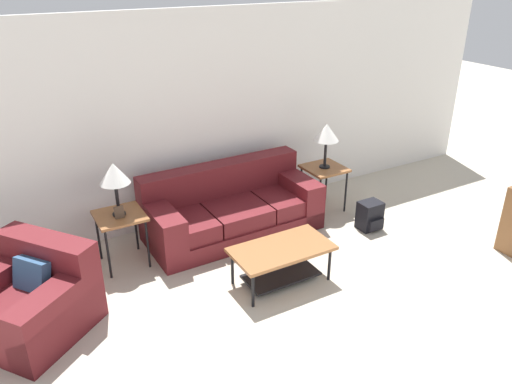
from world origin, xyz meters
name	(u,v)px	position (x,y,z in m)	size (l,w,h in m)	color
wall_back	(209,118)	(0.00, 4.75, 1.30)	(8.92, 0.06, 2.60)	white
couch	(231,210)	(-0.02, 4.13, 0.29)	(2.11, 0.94, 0.82)	maroon
armchair	(30,301)	(-2.41, 3.45, 0.29)	(1.34, 1.35, 0.80)	maroon
coffee_table	(281,256)	(-0.06, 2.93, 0.31)	(1.04, 0.56, 0.42)	#935B33
side_table_left	(120,220)	(-1.38, 4.09, 0.54)	(0.51, 0.51, 0.61)	#935B33
side_table_right	(324,172)	(1.33, 4.09, 0.54)	(0.51, 0.51, 0.61)	#935B33
table_lamp_left	(114,174)	(-1.38, 4.09, 1.07)	(0.32, 0.32, 0.59)	black
table_lamp_right	(327,133)	(1.33, 4.09, 1.07)	(0.32, 0.32, 0.59)	black
backpack	(370,216)	(1.52, 3.36, 0.18)	(0.28, 0.30, 0.36)	black
picture_frame	(119,212)	(-1.39, 4.02, 0.67)	(0.10, 0.04, 0.13)	#4C3828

